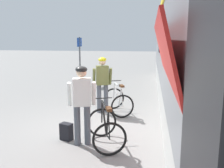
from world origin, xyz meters
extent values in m
plane|color=gray|center=(0.00, 0.00, 0.00)|extent=(80.00, 80.00, 0.00)
cube|color=slate|center=(3.26, 1.76, 2.25)|extent=(3.00, 17.92, 2.70)
cube|color=#B7B7B2|center=(3.26, 1.76, 0.45)|extent=(2.97, 17.92, 0.90)
cube|color=red|center=(1.74, -1.58, 1.80)|extent=(0.46, 4.36, 1.66)
cube|color=yellow|center=(1.74, 1.76, 3.42)|extent=(0.04, 17.56, 0.20)
cube|color=black|center=(1.73, 3.31, 2.25)|extent=(0.04, 1.10, 0.80)
cube|color=black|center=(1.75, -4.51, 2.25)|extent=(0.03, 1.10, 2.29)
cylinder|color=#4C515B|center=(-0.11, -1.02, 0.45)|extent=(0.14, 0.14, 0.90)
cylinder|color=#4C515B|center=(0.10, -0.96, 0.45)|extent=(0.14, 0.14, 0.90)
cube|color=white|center=(0.00, -0.99, 1.20)|extent=(0.43, 0.34, 0.60)
cylinder|color=white|center=(-0.27, -1.02, 1.15)|extent=(0.16, 0.27, 0.56)
cylinder|color=white|center=(0.23, -0.88, 1.15)|extent=(0.16, 0.27, 0.56)
sphere|color=beige|center=(0.00, -0.99, 1.63)|extent=(0.22, 0.22, 0.22)
ellipsoid|color=black|center=(0.00, -0.99, 1.69)|extent=(0.32, 0.33, 0.14)
cylinder|color=#4C515B|center=(-0.15, 1.47, 0.45)|extent=(0.14, 0.14, 0.90)
cylinder|color=#4C515B|center=(0.06, 1.54, 0.45)|extent=(0.14, 0.14, 0.90)
cube|color=olive|center=(-0.04, 1.50, 1.20)|extent=(0.44, 0.35, 0.60)
cylinder|color=olive|center=(-0.30, 1.46, 1.15)|extent=(0.17, 0.27, 0.56)
cylinder|color=olive|center=(0.19, 1.63, 1.15)|extent=(0.17, 0.27, 0.56)
sphere|color=beige|center=(-0.04, 1.50, 1.63)|extent=(0.22, 0.22, 0.22)
ellipsoid|color=yellow|center=(-0.04, 1.50, 1.69)|extent=(0.33, 0.34, 0.14)
torus|color=black|center=(0.33, -0.48, 0.36)|extent=(0.68, 0.29, 0.71)
torus|color=black|center=(0.68, -1.44, 0.36)|extent=(0.68, 0.29, 0.71)
cylinder|color=black|center=(0.45, -0.81, 0.60)|extent=(0.26, 0.62, 0.63)
cylinder|color=black|center=(0.49, -0.92, 0.91)|extent=(0.33, 0.81, 0.04)
cylinder|color=black|center=(0.60, -1.21, 0.60)|extent=(0.13, 0.27, 0.62)
cylinder|color=black|center=(0.62, -1.27, 0.33)|extent=(0.15, 0.35, 0.08)
cylinder|color=black|center=(0.66, -1.38, 0.63)|extent=(0.07, 0.14, 0.56)
cylinder|color=black|center=(0.34, -0.50, 0.63)|extent=(0.06, 0.09, 0.55)
cylinder|color=black|center=(0.35, -0.53, 0.97)|extent=(0.46, 0.19, 0.02)
cube|color=#4C2D19|center=(0.65, -1.35, 0.96)|extent=(0.18, 0.26, 0.06)
torus|color=black|center=(0.25, 1.95, 0.36)|extent=(0.67, 0.32, 0.71)
torus|color=black|center=(0.66, 1.01, 0.36)|extent=(0.67, 0.32, 0.71)
cylinder|color=white|center=(0.39, 1.62, 0.60)|extent=(0.29, 0.61, 0.63)
cylinder|color=white|center=(0.44, 1.51, 0.91)|extent=(0.37, 0.80, 0.04)
cylinder|color=white|center=(0.56, 1.23, 0.60)|extent=(0.14, 0.27, 0.62)
cylinder|color=white|center=(0.59, 1.18, 0.33)|extent=(0.17, 0.34, 0.08)
cylinder|color=white|center=(0.63, 1.07, 0.63)|extent=(0.08, 0.14, 0.56)
cylinder|color=white|center=(0.26, 1.93, 0.63)|extent=(0.06, 0.09, 0.55)
cylinder|color=black|center=(0.27, 1.91, 0.97)|extent=(0.45, 0.21, 0.02)
cube|color=#4C2D19|center=(0.62, 1.10, 0.96)|extent=(0.19, 0.26, 0.06)
cube|color=black|center=(-0.45, -0.80, 0.20)|extent=(0.33, 0.27, 0.40)
cylinder|color=#595B60|center=(-2.14, 6.19, 1.20)|extent=(0.08, 0.08, 2.40)
cube|color=#193F99|center=(-2.14, 6.19, 2.15)|extent=(0.04, 0.70, 0.44)
camera|label=1|loc=(1.46, -6.03, 2.34)|focal=39.73mm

